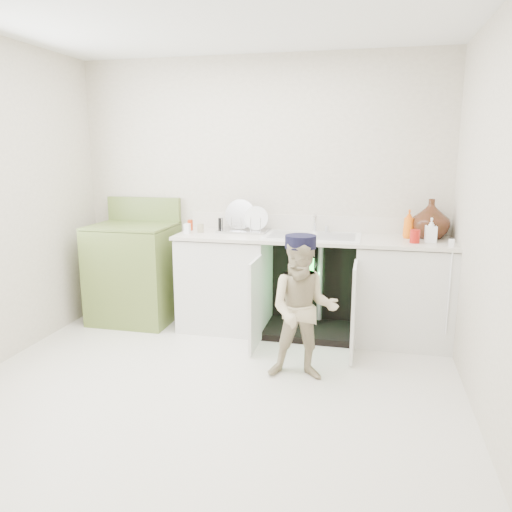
{
  "coord_description": "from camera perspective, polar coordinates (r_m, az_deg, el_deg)",
  "views": [
    {
      "loc": [
        1.05,
        -3.15,
        1.66
      ],
      "look_at": [
        0.16,
        0.7,
        0.81
      ],
      "focal_mm": 35.0,
      "sensor_mm": 36.0,
      "label": 1
    }
  ],
  "objects": [
    {
      "name": "avocado_stove",
      "position": [
        5.0,
        -13.74,
        -1.73
      ],
      "size": [
        0.76,
        0.65,
        1.19
      ],
      "color": "olive",
      "rests_on": "ground"
    },
    {
      "name": "repair_worker",
      "position": [
        3.62,
        5.4,
        -5.97
      ],
      "size": [
        0.54,
        0.82,
        1.06
      ],
      "rotation": [
        0.0,
        0.0,
        0.08
      ],
      "color": "beige",
      "rests_on": "ground"
    },
    {
      "name": "counter_run",
      "position": [
        4.54,
        6.76,
        -3.03
      ],
      "size": [
        2.44,
        1.02,
        1.24
      ],
      "color": "silver",
      "rests_on": "ground"
    },
    {
      "name": "room_shell",
      "position": [
        3.34,
        -5.35,
        5.09
      ],
      "size": [
        6.0,
        5.5,
        1.26
      ],
      "color": "beige",
      "rests_on": "ground"
    },
    {
      "name": "ground",
      "position": [
        3.71,
        -4.96,
        -14.47
      ],
      "size": [
        3.5,
        3.5,
        0.0
      ],
      "primitive_type": "plane",
      "color": "beige",
      "rests_on": "ground"
    }
  ]
}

